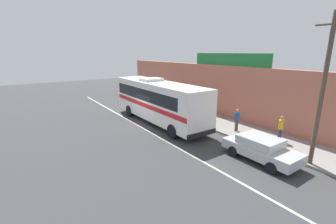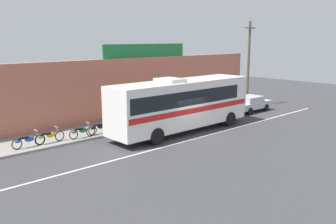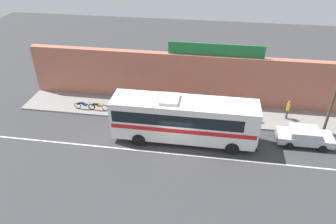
# 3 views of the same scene
# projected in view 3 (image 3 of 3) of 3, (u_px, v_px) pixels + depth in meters

# --- Properties ---
(ground_plane) EXTENTS (70.00, 70.00, 0.00)m
(ground_plane) POSITION_uv_depth(u_px,v_px,m) (176.00, 147.00, 24.73)
(ground_plane) COLOR #3A3A3D
(sidewalk_slab) EXTENTS (30.00, 3.60, 0.14)m
(sidewalk_slab) POSITION_uv_depth(u_px,v_px,m) (184.00, 112.00, 29.05)
(sidewalk_slab) COLOR gray
(sidewalk_slab) RESTS_ON ground_plane
(storefront_facade) EXTENTS (30.00, 0.70, 4.80)m
(storefront_facade) POSITION_uv_depth(u_px,v_px,m) (187.00, 78.00, 29.61)
(storefront_facade) COLOR #B26651
(storefront_facade) RESTS_ON ground_plane
(storefront_billboard) EXTENTS (8.43, 0.12, 1.10)m
(storefront_billboard) POSITION_uv_depth(u_px,v_px,m) (216.00, 50.00, 27.72)
(storefront_billboard) COLOR #1E7538
(storefront_billboard) RESTS_ON storefront_facade
(road_center_stripe) EXTENTS (30.00, 0.14, 0.01)m
(road_center_stripe) POSITION_uv_depth(u_px,v_px,m) (175.00, 154.00, 24.06)
(road_center_stripe) COLOR silver
(road_center_stripe) RESTS_ON ground_plane
(intercity_bus) EXTENTS (11.19, 2.68, 3.78)m
(intercity_bus) POSITION_uv_depth(u_px,v_px,m) (183.00, 118.00, 24.49)
(intercity_bus) COLOR white
(intercity_bus) RESTS_ON ground_plane
(parked_car) EXTENTS (4.21, 1.92, 1.37)m
(parked_car) POSITION_uv_depth(u_px,v_px,m) (304.00, 136.00, 24.76)
(parked_car) COLOR #B7BABF
(parked_car) RESTS_ON ground_plane
(motorcycle_green) EXTENTS (1.83, 0.56, 0.94)m
(motorcycle_green) POSITION_uv_depth(u_px,v_px,m) (119.00, 110.00, 28.42)
(motorcycle_green) COLOR black
(motorcycle_green) RESTS_ON sidewalk_slab
(motorcycle_red) EXTENTS (1.95, 0.56, 0.94)m
(motorcycle_red) POSITION_uv_depth(u_px,v_px,m) (84.00, 105.00, 29.08)
(motorcycle_red) COLOR black
(motorcycle_red) RESTS_ON sidewalk_slab
(motorcycle_orange) EXTENTS (1.86, 0.56, 0.94)m
(motorcycle_orange) POSITION_uv_depth(u_px,v_px,m) (98.00, 106.00, 28.92)
(motorcycle_orange) COLOR black
(motorcycle_orange) RESTS_ON sidewalk_slab
(motorcycle_black) EXTENTS (1.82, 0.56, 0.94)m
(motorcycle_black) POSITION_uv_depth(u_px,v_px,m) (134.00, 110.00, 28.33)
(motorcycle_black) COLOR black
(motorcycle_black) RESTS_ON sidewalk_slab
(pedestrian_by_curb) EXTENTS (0.30, 0.48, 1.74)m
(pedestrian_by_curb) POSITION_uv_depth(u_px,v_px,m) (202.00, 102.00, 28.33)
(pedestrian_by_curb) COLOR black
(pedestrian_by_curb) RESTS_ON sidewalk_slab
(pedestrian_far_left) EXTENTS (0.30, 0.48, 1.75)m
(pedestrian_far_left) POSITION_uv_depth(u_px,v_px,m) (288.00, 108.00, 27.43)
(pedestrian_far_left) COLOR navy
(pedestrian_far_left) RESTS_ON sidewalk_slab
(pedestrian_far_right) EXTENTS (0.30, 0.48, 1.73)m
(pedestrian_far_right) POSITION_uv_depth(u_px,v_px,m) (253.00, 110.00, 27.19)
(pedestrian_far_right) COLOR brown
(pedestrian_far_right) RESTS_ON sidewalk_slab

